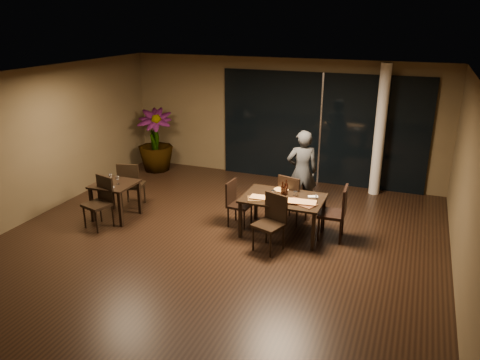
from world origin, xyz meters
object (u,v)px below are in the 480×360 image
object	(u,v)px
chair_side_far	(131,183)
bottle_c	(286,187)
side_table	(115,189)
chair_main_far	(291,197)
chair_main_right	(337,210)
chair_side_near	(101,199)
bottle_b	(285,190)
chair_main_left	(236,201)
diner	(302,172)
chair_main_near	(272,219)
main_table	(283,201)
potted_plant	(155,140)
bottle_a	(282,189)

from	to	relation	value
chair_side_far	bottle_c	size ratio (longest dim) A/B	3.40
side_table	chair_main_far	bearing A→B (deg)	16.95
chair_main_right	chair_side_near	distance (m)	4.54
chair_main_right	bottle_b	world-z (taller)	chair_main_right
chair_main_right	chair_main_left	bearing A→B (deg)	-90.53
chair_side_far	diner	distance (m)	3.65
chair_main_near	chair_main_left	world-z (taller)	chair_main_near
main_table	side_table	world-z (taller)	same
diner	bottle_b	size ratio (longest dim) A/B	6.48
main_table	bottle_c	distance (m)	0.27
main_table	chair_side_far	world-z (taller)	chair_side_far
chair_main_far	potted_plant	xyz separation A→B (m)	(-4.27, 1.98, 0.26)
chair_main_far	chair_side_near	xyz separation A→B (m)	(-3.44, -1.48, -0.00)
potted_plant	bottle_b	size ratio (longest dim) A/B	6.04
diner	potted_plant	xyz separation A→B (m)	(-4.30, 1.31, -0.06)
main_table	chair_side_near	bearing A→B (deg)	-164.63
main_table	chair_side_far	xyz separation A→B (m)	(-3.40, 0.06, -0.10)
chair_main_left	bottle_b	bearing A→B (deg)	-88.32
chair_main_near	chair_side_near	distance (m)	3.41
chair_main_right	side_table	bearing A→B (deg)	-84.51
chair_main_right	diner	world-z (taller)	diner
diner	chair_main_near	bearing A→B (deg)	65.02
main_table	side_table	size ratio (longest dim) A/B	1.88
chair_main_left	bottle_a	distance (m)	1.03
potted_plant	chair_main_far	bearing A→B (deg)	-24.81
main_table	chair_main_far	world-z (taller)	chair_main_far
chair_main_near	chair_main_left	distance (m)	1.19
chair_main_near	bottle_c	world-z (taller)	bottle_c
potted_plant	main_table	bearing A→B (deg)	-30.59
main_table	chair_main_near	distance (m)	0.64
chair_main_far	diner	bearing A→B (deg)	-78.28
potted_plant	bottle_b	world-z (taller)	potted_plant
diner	bottle_a	bearing A→B (deg)	63.68
side_table	diner	size ratio (longest dim) A/B	0.45
chair_main_near	bottle_a	world-z (taller)	bottle_a
diner	bottle_a	distance (m)	1.19
chair_main_left	chair_side_near	xyz separation A→B (m)	(-2.44, -1.01, 0.06)
chair_side_far	bottle_b	distance (m)	3.44
side_table	chair_main_near	bearing A→B (deg)	-2.26
main_table	side_table	distance (m)	3.44
bottle_c	chair_main_far	bearing A→B (deg)	88.75
chair_main_near	bottle_a	bearing A→B (deg)	109.46
chair_main_left	main_table	bearing A→B (deg)	-90.04
chair_main_left	chair_side_near	bearing A→B (deg)	116.33
bottle_b	chair_side_far	bearing A→B (deg)	179.42
potted_plant	side_table	bearing A→B (deg)	-74.14
side_table	chair_main_right	world-z (taller)	chair_main_right
bottle_b	chair_main_right	bearing A→B (deg)	7.19
chair_side_near	potted_plant	size ratio (longest dim) A/B	0.61
diner	chair_side_near	bearing A→B (deg)	8.89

